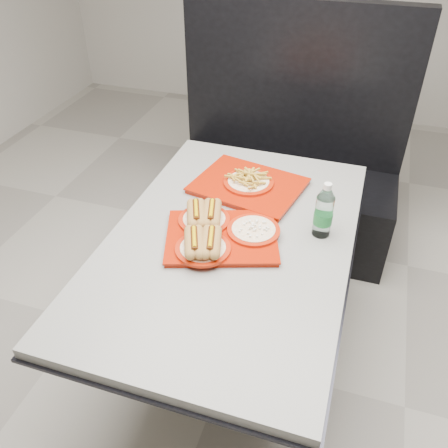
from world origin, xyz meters
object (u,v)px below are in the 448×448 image
(tray_far, at_px, (248,183))
(water_bottle, at_px, (324,213))
(tray_near, at_px, (217,232))
(diner_table, at_px, (230,269))
(booth_bench, at_px, (284,174))

(tray_far, relative_size, water_bottle, 2.26)
(tray_near, xyz_separation_m, water_bottle, (0.37, 0.16, 0.06))
(tray_far, bearing_deg, tray_near, -92.59)
(diner_table, xyz_separation_m, booth_bench, (0.00, 1.09, -0.18))
(diner_table, distance_m, booth_bench, 1.11)
(tray_near, bearing_deg, diner_table, 33.25)
(diner_table, height_order, water_bottle, water_bottle)
(tray_near, distance_m, tray_far, 0.38)
(booth_bench, distance_m, tray_near, 1.19)
(booth_bench, xyz_separation_m, tray_far, (-0.03, -0.74, 0.37))
(tray_far, bearing_deg, booth_bench, 87.88)
(diner_table, relative_size, water_bottle, 6.30)
(booth_bench, relative_size, tray_near, 2.74)
(booth_bench, bearing_deg, diner_table, -90.00)
(booth_bench, distance_m, water_bottle, 1.11)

